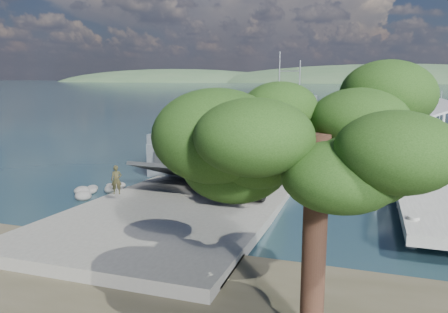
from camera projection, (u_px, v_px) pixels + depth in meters
ground at (187, 209)px, 24.31m from camera, size 1400.00×1400.00×0.00m
boat_ramp at (179, 210)px, 23.33m from camera, size 10.00×18.00×0.50m
shoreline_rocks at (96, 198)px, 26.67m from camera, size 3.20×5.60×0.90m
distant_headlands at (403, 83)px, 532.66m from camera, size 1000.00×240.00×48.00m
pier at (411, 144)px, 37.60m from camera, size 6.40×44.00×6.10m
landing_craft at (266, 139)px, 45.01m from camera, size 10.84×37.97×11.18m
military_truck at (255, 153)px, 27.20m from camera, size 3.29×9.22×4.22m
soldier at (117, 187)px, 24.11m from camera, size 0.70×0.61×1.60m
sailboat_near at (428, 139)px, 49.27m from camera, size 2.69×5.99×7.04m
sailboat_far at (438, 135)px, 53.42m from camera, size 2.54×4.95×5.80m
overhang_tree at (300, 138)px, 11.26m from camera, size 7.88×7.26×7.16m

